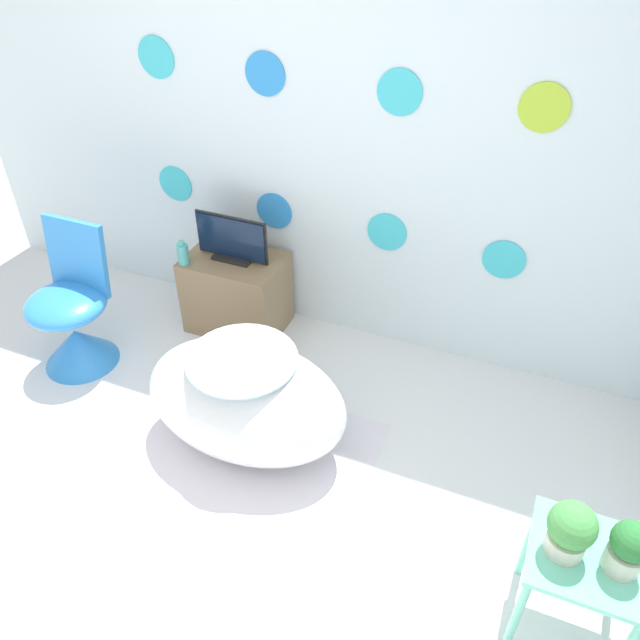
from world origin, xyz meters
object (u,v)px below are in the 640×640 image
bathtub (246,399)px  potted_plant_right (629,548)px  vase (183,254)px  tv (232,241)px  chair (74,323)px  potted_plant_left (571,529)px

bathtub → potted_plant_right: size_ratio=4.64×
vase → tv: bearing=32.6°
bathtub → potted_plant_right: bearing=-13.2°
chair → potted_plant_left: (2.65, -0.57, 0.32)m
chair → potted_plant_left: chair is taller
chair → vase: size_ratio=5.70×
bathtub → potted_plant_right: (1.65, -0.39, 0.30)m
chair → vase: bearing=47.7°
vase → potted_plant_left: 2.44m
bathtub → potted_plant_right: potted_plant_right is taller
bathtub → potted_plant_left: size_ratio=4.45×
chair → tv: chair is taller
bathtub → vase: vase is taller
bathtub → potted_plant_left: (1.46, -0.39, 0.31)m
tv → potted_plant_right: 2.46m
tv → vase: (-0.24, -0.15, -0.06)m
bathtub → chair: chair is taller
bathtub → tv: bearing=121.1°
vase → potted_plant_left: size_ratio=0.64×
tv → potted_plant_right: bearing=-29.4°
bathtub → tv: 1.02m
chair → potted_plant_left: 2.73m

